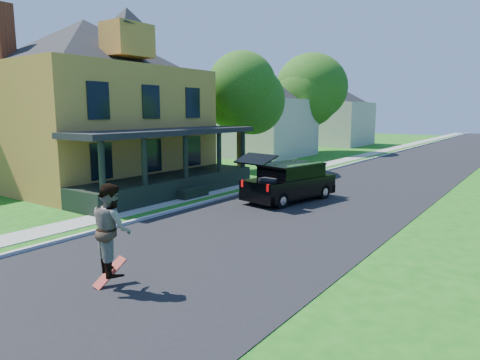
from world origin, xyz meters
The scene contains 13 objects.
ground centered at (0.00, 0.00, 0.00)m, with size 140.00×140.00×0.00m, color #175B12.
street centered at (0.00, 20.00, 0.00)m, with size 8.00×120.00×0.02m, color black.
curb centered at (-4.05, 20.00, 0.00)m, with size 0.15×120.00×0.12m, color #ADADA8.
sidewalk centered at (-5.60, 20.00, 0.00)m, with size 1.30×120.00×0.03m, color #9D9E96.
front_walk centered at (-9.50, 6.00, 0.00)m, with size 6.50×1.20×0.03m, color #9D9E96.
main_house centered at (-12.80, 5.99, 4.92)m, with size 15.56×15.56×10.10m.
neighbor_house_mid centered at (-13.50, 24.00, 4.19)m, with size 12.78×12.78×8.30m.
neighbor_house_far centered at (-13.50, 40.00, 4.19)m, with size 12.78×12.78×8.30m.
black_suv centered at (-1.40, 7.95, 0.85)m, with size 2.67×5.03×2.23m.
skateboarder centered at (0.14, -2.79, 1.41)m, with size 1.20×1.09×2.02m.
skateboard centered at (-0.12, -2.71, 0.28)m, with size 0.36×0.72×0.63m.
tree_left_mid centered at (-8.49, 14.15, 5.39)m, with size 6.79×6.47×8.14m.
tree_left_far centered at (-10.91, 29.28, 6.47)m, with size 7.09×7.07×10.08m.
Camera 1 is at (7.70, -8.52, 3.94)m, focal length 32.00 mm.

